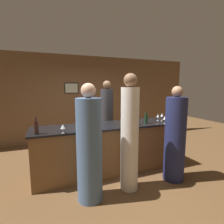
{
  "coord_description": "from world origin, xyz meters",
  "views": [
    {
      "loc": [
        -1.24,
        -3.35,
        1.78
      ],
      "look_at": [
        0.12,
        0.1,
        1.25
      ],
      "focal_mm": 28.0,
      "sensor_mm": 36.0,
      "label": 1
    }
  ],
  "objects_px": {
    "guest_2": "(89,148)",
    "wine_bottle_1": "(36,127)",
    "guest_0": "(130,136)",
    "bartender": "(107,120)",
    "guest_1": "(175,138)",
    "wine_bottle_0": "(146,118)"
  },
  "relations": [
    {
      "from": "guest_1",
      "to": "bartender",
      "type": "bearing_deg",
      "value": 113.66
    },
    {
      "from": "guest_0",
      "to": "wine_bottle_1",
      "type": "height_order",
      "value": "guest_0"
    },
    {
      "from": "guest_2",
      "to": "wine_bottle_1",
      "type": "bearing_deg",
      "value": 142.96
    },
    {
      "from": "guest_0",
      "to": "wine_bottle_0",
      "type": "height_order",
      "value": "guest_0"
    },
    {
      "from": "bartender",
      "to": "guest_1",
      "type": "distance_m",
      "value": 1.87
    },
    {
      "from": "guest_1",
      "to": "wine_bottle_0",
      "type": "relative_size",
      "value": 6.71
    },
    {
      "from": "guest_2",
      "to": "wine_bottle_0",
      "type": "distance_m",
      "value": 1.59
    },
    {
      "from": "bartender",
      "to": "guest_0",
      "type": "distance_m",
      "value": 1.69
    },
    {
      "from": "guest_0",
      "to": "wine_bottle_1",
      "type": "bearing_deg",
      "value": 160.1
    },
    {
      "from": "guest_0",
      "to": "guest_1",
      "type": "height_order",
      "value": "guest_0"
    },
    {
      "from": "bartender",
      "to": "guest_0",
      "type": "height_order",
      "value": "guest_0"
    },
    {
      "from": "guest_0",
      "to": "guest_1",
      "type": "xyz_separation_m",
      "value": [
        0.95,
        -0.03,
        -0.13
      ]
    },
    {
      "from": "guest_0",
      "to": "wine_bottle_0",
      "type": "relative_size",
      "value": 7.47
    },
    {
      "from": "guest_1",
      "to": "wine_bottle_0",
      "type": "xyz_separation_m",
      "value": [
        -0.23,
        0.65,
        0.28
      ]
    },
    {
      "from": "guest_1",
      "to": "wine_bottle_1",
      "type": "bearing_deg",
      "value": 166.85
    },
    {
      "from": "guest_0",
      "to": "guest_1",
      "type": "distance_m",
      "value": 0.95
    },
    {
      "from": "guest_2",
      "to": "wine_bottle_0",
      "type": "bearing_deg",
      "value": 24.85
    },
    {
      "from": "bartender",
      "to": "guest_2",
      "type": "relative_size",
      "value": 1.06
    },
    {
      "from": "guest_2",
      "to": "wine_bottle_1",
      "type": "xyz_separation_m",
      "value": [
        -0.76,
        0.57,
        0.27
      ]
    },
    {
      "from": "guest_2",
      "to": "guest_0",
      "type": "bearing_deg",
      "value": 3.19
    },
    {
      "from": "wine_bottle_0",
      "to": "wine_bottle_1",
      "type": "xyz_separation_m",
      "value": [
        -2.18,
        -0.09,
        0.01
      ]
    },
    {
      "from": "bartender",
      "to": "wine_bottle_0",
      "type": "distance_m",
      "value": 1.19
    }
  ]
}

